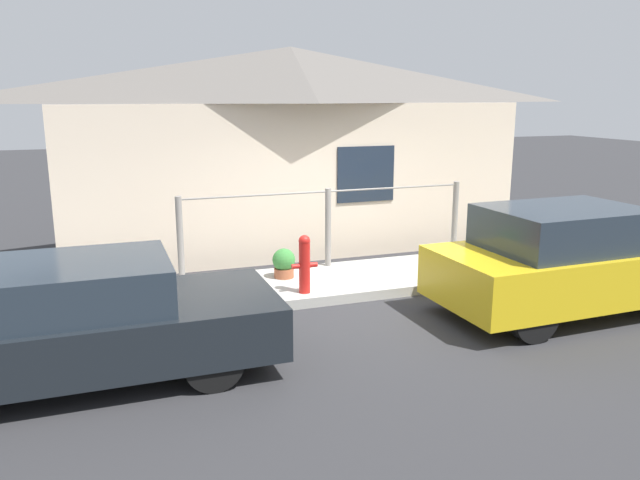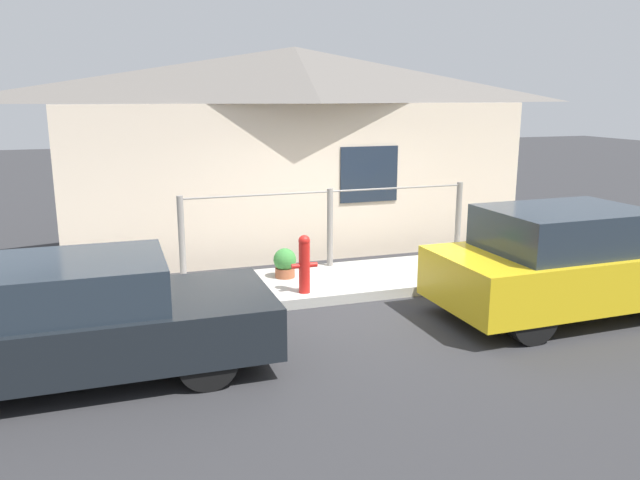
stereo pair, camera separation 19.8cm
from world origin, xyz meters
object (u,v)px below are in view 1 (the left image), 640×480
object	(u,v)px
potted_plant_near_hydrant	(284,263)
fire_hydrant	(305,263)
car_left	(67,322)
car_right	(567,261)

from	to	relation	value
potted_plant_near_hydrant	fire_hydrant	bearing A→B (deg)	-85.78
car_left	car_right	bearing A→B (deg)	-0.21
car_left	fire_hydrant	size ratio (longest dim) A/B	5.03
potted_plant_near_hydrant	car_right	bearing A→B (deg)	-36.34
fire_hydrant	potted_plant_near_hydrant	size ratio (longest dim) A/B	1.84
car_left	car_right	distance (m)	6.33
car_right	car_left	bearing A→B (deg)	178.80
car_left	potted_plant_near_hydrant	bearing A→B (deg)	38.33
car_left	fire_hydrant	xyz separation A→B (m)	(3.10, 1.59, -0.06)
potted_plant_near_hydrant	car_left	bearing A→B (deg)	-141.46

